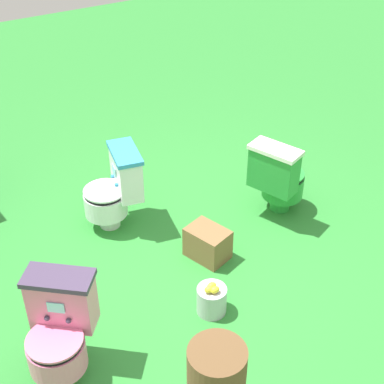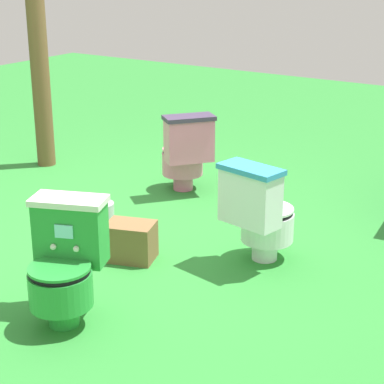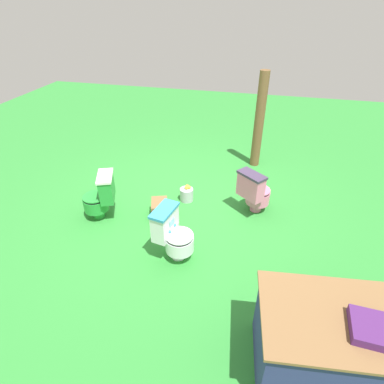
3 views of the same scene
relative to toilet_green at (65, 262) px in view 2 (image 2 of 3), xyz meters
name	(u,v)px [view 2 (image 2 of 3)]	position (x,y,z in m)	size (l,w,h in m)	color
ground	(126,234)	(-1.19, -0.51, -0.37)	(14.00, 14.00, 0.00)	#2D8433
toilet_green	(65,262)	(0.00, 0.00, 0.00)	(0.61, 0.56, 0.73)	green
toilet_white	(260,213)	(-1.31, 0.57, 0.00)	(0.56, 0.49, 0.73)	white
toilet_pink	(185,152)	(-2.25, -0.67, 0.00)	(0.62, 0.64, 0.73)	pink
wooden_post	(40,75)	(-2.16, -2.31, 0.54)	(0.18, 0.18, 1.83)	brown
small_crate	(131,241)	(-0.86, -0.20, -0.23)	(0.34, 0.24, 0.27)	brown
lemon_bucket	(100,215)	(-1.15, -0.73, -0.25)	(0.22, 0.22, 0.28)	#B7B7BF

